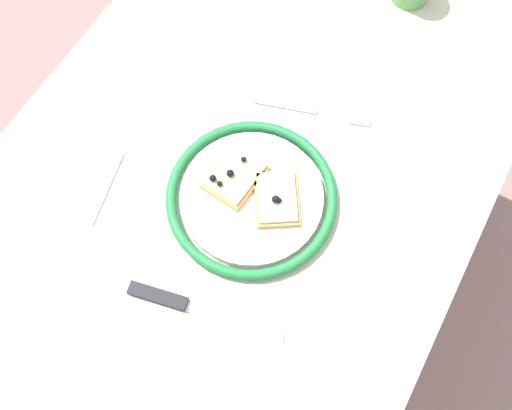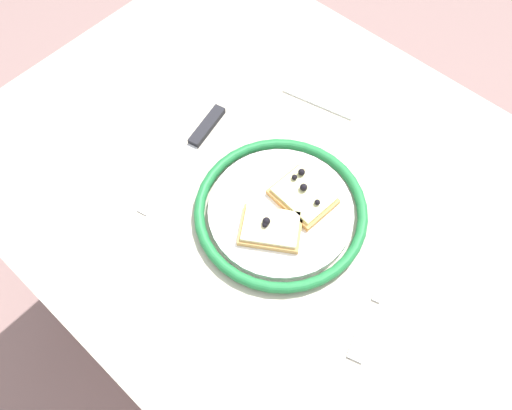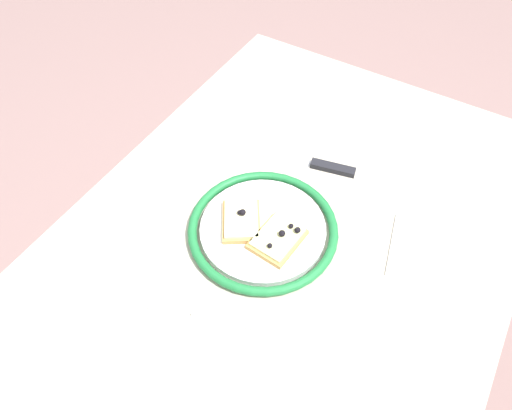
# 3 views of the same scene
# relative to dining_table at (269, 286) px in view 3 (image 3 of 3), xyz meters

# --- Properties ---
(ground_plane) EXTENTS (6.00, 6.00, 0.00)m
(ground_plane) POSITION_rel_dining_table_xyz_m (0.00, 0.00, -0.63)
(ground_plane) COLOR gray
(dining_table) EXTENTS (1.19, 0.76, 0.71)m
(dining_table) POSITION_rel_dining_table_xyz_m (0.00, 0.00, 0.00)
(dining_table) COLOR #BCB29E
(dining_table) RESTS_ON ground_plane
(plate) EXTENTS (0.27, 0.27, 0.02)m
(plate) POSITION_rel_dining_table_xyz_m (0.05, 0.04, 0.10)
(plate) COLOR white
(plate) RESTS_ON dining_table
(pizza_slice_near) EXTENTS (0.11, 0.11, 0.03)m
(pizza_slice_near) POSITION_rel_dining_table_xyz_m (0.04, 0.08, 0.11)
(pizza_slice_near) COLOR tan
(pizza_slice_near) RESTS_ON plate
(pizza_slice_far) EXTENTS (0.10, 0.08, 0.03)m
(pizza_slice_far) POSITION_rel_dining_table_xyz_m (0.04, 0.01, 0.11)
(pizza_slice_far) COLOR tan
(pizza_slice_far) RESTS_ON plate
(knife) EXTENTS (0.07, 0.24, 0.01)m
(knife) POSITION_rel_dining_table_xyz_m (0.25, 0.03, 0.09)
(knife) COLOR silver
(knife) RESTS_ON dining_table
(fork) EXTENTS (0.08, 0.20, 0.00)m
(fork) POSITION_rel_dining_table_xyz_m (-0.14, 0.05, 0.09)
(fork) COLOR #B7B7B7
(fork) RESTS_ON dining_table
(napkin) EXTENTS (0.16, 0.17, 0.00)m
(napkin) POSITION_rel_dining_table_xyz_m (0.16, -0.23, 0.09)
(napkin) COLOR white
(napkin) RESTS_ON dining_table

